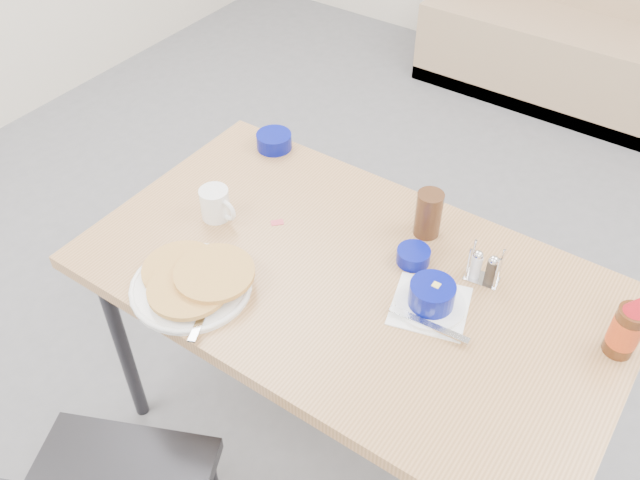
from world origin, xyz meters
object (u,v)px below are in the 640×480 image
Objects in this scene: creamer_bowl at (274,141)px; amber_tumbler at (428,214)px; butter_bowl at (413,256)px; coffee_mug at (216,204)px; condiment_caddy at (484,269)px; grits_setting at (431,298)px; booth_bench at (608,43)px; dining_table at (350,291)px; syrup_bottle at (627,328)px; pancake_plate at (193,282)px.

creamer_bowl is 0.60m from amber_tumbler.
coffee_mug is at bearing -164.07° from butter_bowl.
condiment_caddy is at bearing -20.91° from amber_tumbler.
booth_bench is at bearing 94.99° from grits_setting.
condiment_caddy reaches higher than coffee_mug.
dining_table is 5.70× the size of grits_setting.
dining_table is at bearing -167.17° from syrup_bottle.
syrup_bottle is at bearing 12.83° from dining_table.
condiment_caddy is 0.36m from syrup_bottle.
grits_setting is at bearing -59.93° from amber_tumbler.
pancake_plate is (-0.30, -0.26, 0.08)m from dining_table.
pancake_plate is 0.64m from creamer_bowl.
butter_bowl is at bearing 133.93° from grits_setting.
booth_bench is 2.63m from coffee_mug.
amber_tumbler is at bearing 152.34° from condiment_caddy.
butter_bowl is at bearing 51.46° from dining_table.
dining_table is 0.41m from pancake_plate.
coffee_mug is at bearing -171.36° from condiment_caddy.
creamer_bowl is 1.07× the size of condiment_caddy.
dining_table is 7.64× the size of syrup_bottle.
dining_table is at bearing -154.71° from condiment_caddy.
grits_setting is 1.80× the size of amber_tumbler.
pancake_plate is at bearing -151.78° from grits_setting.
grits_setting is 0.80m from creamer_bowl.
coffee_mug is 1.09m from syrup_bottle.
butter_bowl is 0.65× the size of amber_tumbler.
condiment_caddy is 0.57× the size of syrup_bottle.
syrup_bottle is (1.15, -0.19, 0.05)m from creamer_bowl.
syrup_bottle is (0.94, 0.41, 0.06)m from pancake_plate.
creamer_bowl is (-0.07, 0.36, -0.02)m from coffee_mug.
butter_bowl is 0.13m from amber_tumbler.
condiment_caddy is (0.28, -2.36, 0.45)m from booth_bench.
creamer_bowl is 0.82× the size of amber_tumbler.
condiment_caddy is at bearing 15.39° from coffee_mug.
amber_tumbler reaches higher than butter_bowl.
pancake_plate is 0.28m from coffee_mug.
butter_bowl is (0.11, -2.40, 0.43)m from booth_bench.
booth_bench is at bearing 80.31° from coffee_mug.
condiment_caddy is at bearing 174.86° from syrup_bottle.
dining_table is at bearing 40.82° from pancake_plate.
grits_setting is at bearing -85.01° from booth_bench.
dining_table is 0.30m from amber_tumbler.
dining_table is 10.28× the size of amber_tumbler.
amber_tumbler is at bearing 53.21° from pancake_plate.
booth_bench is 1.36× the size of dining_table.
grits_setting reaches higher than pancake_plate.
creamer_bowl reaches higher than dining_table.
coffee_mug is 0.59m from amber_tumbler.
butter_bowl is at bearing -173.05° from condiment_caddy.
pancake_plate is 0.65m from amber_tumbler.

